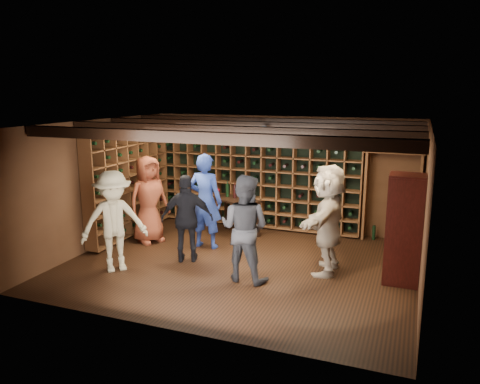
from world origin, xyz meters
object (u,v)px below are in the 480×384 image
at_px(guest_khaki, 114,221).
at_px(guest_beige, 328,219).
at_px(guest_woman_black, 187,219).
at_px(man_grey_suit, 244,228).
at_px(guest_red_floral, 149,199).
at_px(tasting_table, 235,203).
at_px(man_blue_shirt, 205,201).
at_px(display_cabinet, 404,232).

relative_size(guest_khaki, guest_beige, 0.93).
height_order(guest_woman_black, guest_khaki, guest_khaki).
bearing_deg(guest_beige, man_grey_suit, -54.28).
relative_size(guest_red_floral, guest_khaki, 1.02).
distance_m(man_grey_suit, tasting_table, 2.43).
relative_size(guest_woman_black, guest_khaki, 0.91).
bearing_deg(man_blue_shirt, guest_beige, 170.47).
distance_m(display_cabinet, tasting_table, 3.72).
relative_size(display_cabinet, guest_khaki, 1.00).
distance_m(guest_red_floral, tasting_table, 1.80).
relative_size(guest_red_floral, tasting_table, 1.51).
bearing_deg(guest_beige, guest_woman_black, -79.37).
xyz_separation_m(man_blue_shirt, man_grey_suit, (1.28, -1.25, -0.06)).
bearing_deg(guest_red_floral, guest_beige, -68.25).
relative_size(man_grey_suit, guest_beige, 0.94).
distance_m(man_blue_shirt, guest_beige, 2.52).
xyz_separation_m(display_cabinet, guest_woman_black, (-3.66, -0.38, -0.06)).
bearing_deg(man_grey_suit, guest_woman_black, -13.59).
bearing_deg(man_grey_suit, guest_khaki, 15.63).
height_order(guest_woman_black, guest_beige, guest_beige).
bearing_deg(tasting_table, guest_khaki, -92.73).
bearing_deg(guest_red_floral, guest_woman_black, -93.26).
distance_m(display_cabinet, guest_beige, 1.21).
bearing_deg(man_blue_shirt, guest_woman_black, 92.45).
xyz_separation_m(display_cabinet, tasting_table, (-3.44, 1.39, -0.14)).
xyz_separation_m(guest_woman_black, guest_khaki, (-0.96, -0.84, 0.07)).
bearing_deg(man_grey_suit, display_cabinet, -156.64).
xyz_separation_m(display_cabinet, guest_beige, (-1.21, 0.01, 0.08)).
bearing_deg(display_cabinet, guest_beige, 179.46).
distance_m(man_blue_shirt, guest_red_floral, 1.22).
height_order(guest_red_floral, guest_woman_black, guest_red_floral).
bearing_deg(man_blue_shirt, guest_khaki, 61.26).
xyz_separation_m(man_blue_shirt, guest_red_floral, (-1.22, -0.10, -0.05)).
bearing_deg(guest_red_floral, tasting_table, -27.38).
relative_size(man_blue_shirt, man_grey_suit, 1.07).
height_order(man_blue_shirt, man_grey_suit, man_blue_shirt).
bearing_deg(display_cabinet, man_blue_shirt, 173.03).
distance_m(display_cabinet, guest_khaki, 4.77).
bearing_deg(display_cabinet, guest_red_floral, 175.94).
height_order(display_cabinet, guest_khaki, display_cabinet).
bearing_deg(guest_beige, display_cabinet, 91.10).
relative_size(man_blue_shirt, guest_woman_black, 1.17).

